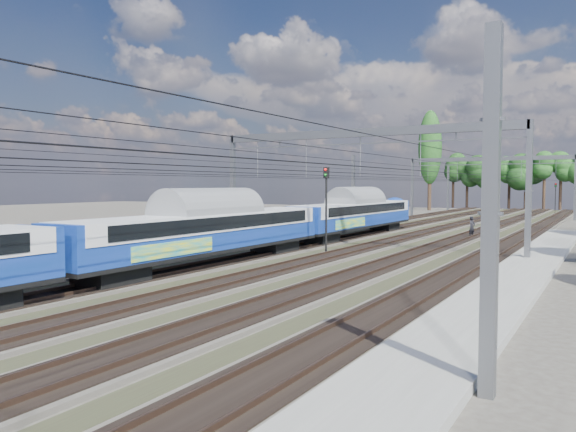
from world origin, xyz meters
The scene contains 9 objects.
track_bed centered at (0.00, 45.00, 0.10)m, with size 21.00×130.00×0.34m.
platform centered at (12.00, 20.00, 0.15)m, with size 3.00×70.00×0.30m, color gray.
catenary centered at (0.33, 52.69, 6.40)m, with size 25.65×130.00×9.00m.
tree_belt centered at (6.01, 95.61, 7.81)m, with size 39.37×100.63×11.31m.
poplar centered at (-14.50, 98.00, 11.89)m, with size 4.40×4.40×19.04m.
emu_train centered at (-4.50, 17.44, 2.68)m, with size 3.11×65.78×4.55m.
worker centered at (4.89, 44.82, 1.00)m, with size 0.73×0.48×2.00m, color black.
signal_near centered at (-0.80, 26.03, 3.86)m, with size 0.41×0.37×6.09m.
signal_far centered at (7.66, 94.37, 3.26)m, with size 0.35×0.31×5.15m.
Camera 1 is at (16.24, -8.30, 4.90)m, focal length 35.00 mm.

